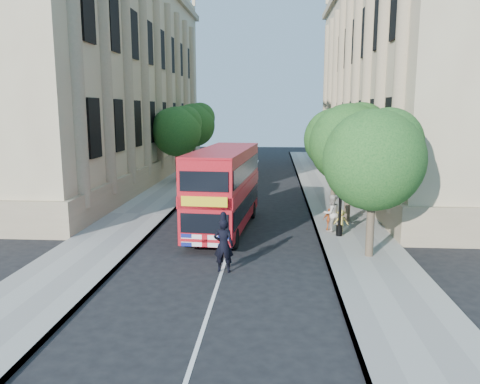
% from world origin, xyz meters
% --- Properties ---
extents(ground, '(120.00, 120.00, 0.00)m').
position_xyz_m(ground, '(0.00, 0.00, 0.00)').
color(ground, black).
rests_on(ground, ground).
extents(pavement_right, '(3.50, 80.00, 0.12)m').
position_xyz_m(pavement_right, '(5.75, 10.00, 0.06)').
color(pavement_right, gray).
rests_on(pavement_right, ground).
extents(pavement_left, '(3.50, 80.00, 0.12)m').
position_xyz_m(pavement_left, '(-5.75, 10.00, 0.06)').
color(pavement_left, gray).
rests_on(pavement_left, ground).
extents(building_right, '(12.00, 38.00, 18.00)m').
position_xyz_m(building_right, '(13.80, 24.00, 9.00)').
color(building_right, tan).
rests_on(building_right, ground).
extents(building_left, '(12.00, 38.00, 18.00)m').
position_xyz_m(building_left, '(-13.80, 24.00, 9.00)').
color(building_left, tan).
rests_on(building_left, ground).
extents(tree_right_near, '(4.00, 4.00, 6.08)m').
position_xyz_m(tree_right_near, '(5.84, 3.03, 4.25)').
color(tree_right_near, '#473828').
rests_on(tree_right_near, ground).
extents(tree_right_mid, '(4.20, 4.20, 6.37)m').
position_xyz_m(tree_right_mid, '(5.84, 9.03, 4.45)').
color(tree_right_mid, '#473828').
rests_on(tree_right_mid, ground).
extents(tree_right_far, '(4.00, 4.00, 6.15)m').
position_xyz_m(tree_right_far, '(5.84, 15.03, 4.31)').
color(tree_right_far, '#473828').
rests_on(tree_right_far, ground).
extents(tree_left_far, '(4.00, 4.00, 6.30)m').
position_xyz_m(tree_left_far, '(-5.96, 22.03, 4.44)').
color(tree_left_far, '#473828').
rests_on(tree_left_far, ground).
extents(tree_left_back, '(4.20, 4.20, 6.65)m').
position_xyz_m(tree_left_back, '(-5.96, 30.03, 4.71)').
color(tree_left_back, '#473828').
rests_on(tree_left_back, ground).
extents(lamp_post, '(0.32, 0.32, 5.16)m').
position_xyz_m(lamp_post, '(5.00, 6.00, 2.51)').
color(lamp_post, black).
rests_on(lamp_post, pavement_right).
extents(double_decker_bus, '(3.00, 8.84, 4.01)m').
position_xyz_m(double_decker_bus, '(-0.54, 7.04, 2.22)').
color(double_decker_bus, '#AC0B15').
rests_on(double_decker_bus, ground).
extents(box_van, '(2.41, 5.16, 2.87)m').
position_xyz_m(box_van, '(-2.22, 13.86, 1.40)').
color(box_van, black).
rests_on(box_van, ground).
extents(police_constable, '(0.76, 0.52, 2.04)m').
position_xyz_m(police_constable, '(0.07, 1.00, 1.02)').
color(police_constable, black).
rests_on(police_constable, ground).
extents(woman_pedestrian, '(1.09, 1.00, 1.81)m').
position_xyz_m(woman_pedestrian, '(4.70, 6.78, 1.02)').
color(woman_pedestrian, beige).
rests_on(woman_pedestrian, pavement_right).
extents(child_a, '(0.67, 0.36, 1.09)m').
position_xyz_m(child_a, '(4.66, 7.01, 0.67)').
color(child_a, orange).
rests_on(child_a, pavement_right).
extents(child_b, '(0.72, 0.42, 1.11)m').
position_xyz_m(child_b, '(5.16, 6.65, 0.67)').
color(child_b, '#FAD555').
rests_on(child_b, pavement_right).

